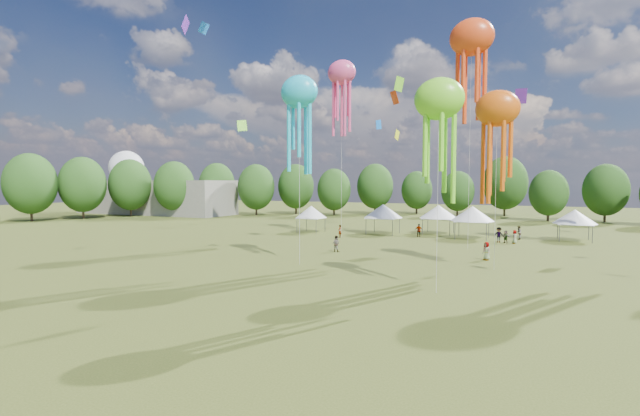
% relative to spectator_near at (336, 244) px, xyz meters
% --- Properties ---
extents(spectator_near, '(0.92, 0.76, 1.75)m').
position_rel_spectator_near_xyz_m(spectator_near, '(0.00, 0.00, 0.00)').
color(spectator_near, gray).
rests_on(spectator_near, ground).
extents(spectators_far, '(22.79, 19.11, 1.93)m').
position_rel_spectator_near_xyz_m(spectators_far, '(13.54, 14.23, 0.01)').
color(spectators_far, gray).
rests_on(spectators_far, ground).
extents(festival_tents, '(39.94, 10.97, 4.35)m').
position_rel_spectator_near_xyz_m(festival_tents, '(7.08, 19.18, 2.36)').
color(festival_tents, '#47474C').
rests_on(festival_tents, ground).
extents(show_kites, '(41.61, 28.50, 26.69)m').
position_rel_spectator_near_xyz_m(show_kites, '(14.64, 4.85, 17.69)').
color(show_kites, '#1BBEE7').
rests_on(show_kites, ground).
extents(treeline, '(201.57, 95.24, 13.43)m').
position_rel_spectator_near_xyz_m(treeline, '(5.51, 26.81, 5.67)').
color(treeline, '#38281C').
rests_on(treeline, ground).
extents(hangar, '(40.00, 12.00, 8.00)m').
position_rel_spectator_near_xyz_m(hangar, '(-62.62, 36.29, 3.12)').
color(hangar, gray).
rests_on(hangar, ground).
extents(radome, '(9.00, 9.00, 16.00)m').
position_rel_spectator_near_xyz_m(radome, '(-78.62, 42.29, 9.11)').
color(radome, white).
rests_on(radome, ground).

